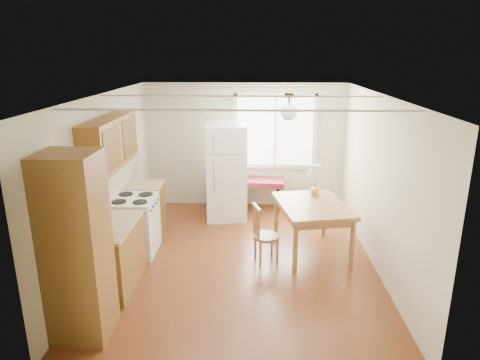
{
  "coord_description": "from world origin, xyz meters",
  "views": [
    {
      "loc": [
        0.21,
        -5.97,
        3.07
      ],
      "look_at": [
        -0.02,
        0.42,
        1.15
      ],
      "focal_mm": 32.0,
      "sensor_mm": 36.0,
      "label": 1
    }
  ],
  "objects_px": {
    "refrigerator": "(226,172)",
    "chair": "(261,231)",
    "dining_table": "(312,210)",
    "bench": "(249,182)"
  },
  "relations": [
    {
      "from": "refrigerator",
      "to": "chair",
      "type": "distance_m",
      "value": 1.99
    },
    {
      "from": "refrigerator",
      "to": "dining_table",
      "type": "distance_m",
      "value": 2.1
    },
    {
      "from": "refrigerator",
      "to": "dining_table",
      "type": "xyz_separation_m",
      "value": [
        1.45,
        -1.51,
        -0.18
      ]
    },
    {
      "from": "bench",
      "to": "chair",
      "type": "height_order",
      "value": "chair"
    },
    {
      "from": "bench",
      "to": "chair",
      "type": "xyz_separation_m",
      "value": [
        0.21,
        -2.27,
        -0.06
      ]
    },
    {
      "from": "bench",
      "to": "dining_table",
      "type": "distance_m",
      "value": 2.2
    },
    {
      "from": "bench",
      "to": "chair",
      "type": "distance_m",
      "value": 2.28
    },
    {
      "from": "refrigerator",
      "to": "dining_table",
      "type": "bearing_deg",
      "value": -53.9
    },
    {
      "from": "refrigerator",
      "to": "chair",
      "type": "height_order",
      "value": "refrigerator"
    },
    {
      "from": "dining_table",
      "to": "chair",
      "type": "bearing_deg",
      "value": -168.5
    }
  ]
}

